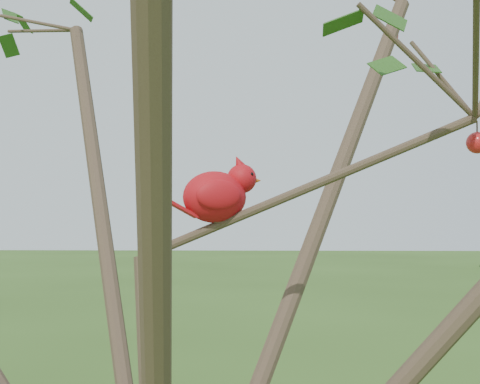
% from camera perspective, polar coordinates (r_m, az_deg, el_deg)
% --- Properties ---
extents(crabapple_tree, '(2.35, 2.05, 2.95)m').
position_cam_1_polar(crabapple_tree, '(1.13, -5.56, 2.81)').
color(crabapple_tree, '#3F2C22').
rests_on(crabapple_tree, ground).
extents(cardinal, '(0.19, 0.13, 0.14)m').
position_cam_1_polar(cardinal, '(1.24, -1.89, -0.20)').
color(cardinal, red).
rests_on(cardinal, ground).
extents(distant_trees, '(42.42, 11.89, 3.50)m').
position_cam_1_polar(distant_trees, '(23.19, -1.98, -3.37)').
color(distant_trees, '#3F2C22').
rests_on(distant_trees, ground).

